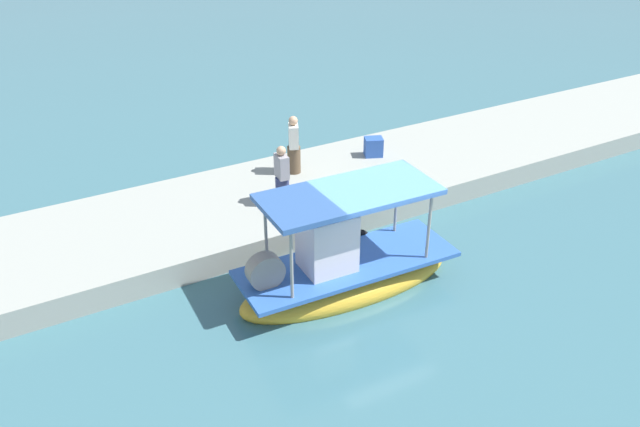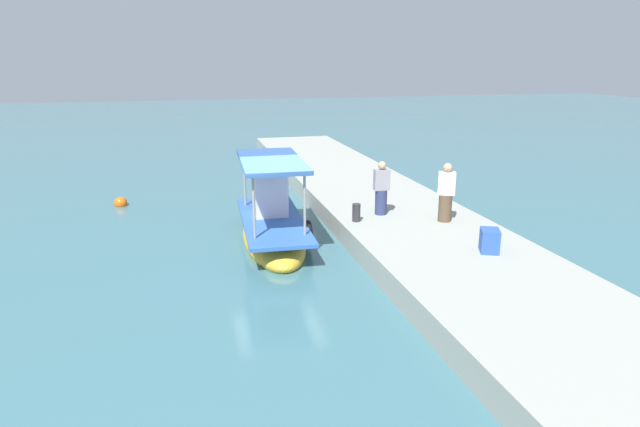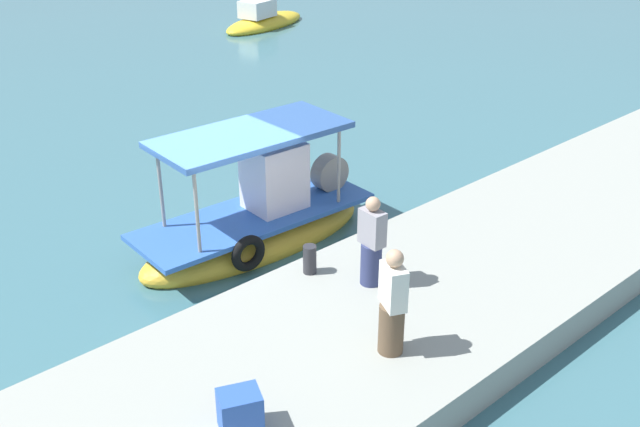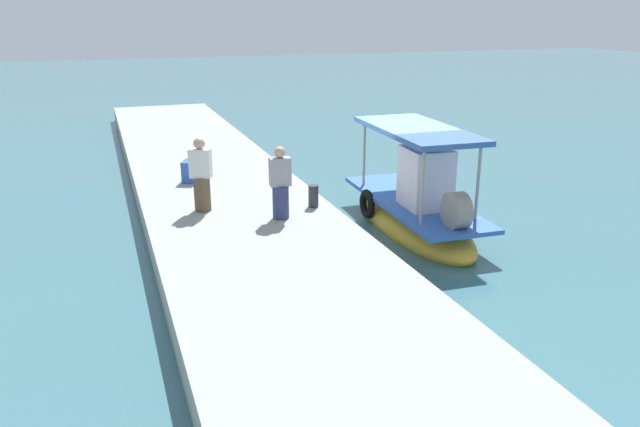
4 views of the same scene
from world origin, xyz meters
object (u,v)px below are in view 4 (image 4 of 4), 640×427
at_px(main_fishing_boat, 415,210).
at_px(cargo_crate, 192,171).
at_px(fisherman_by_crate, 201,178).
at_px(mooring_bollard, 313,196).
at_px(fisherman_near_bollard, 280,186).

relative_size(main_fishing_boat, cargo_crate, 9.21).
height_order(fisherman_by_crate, cargo_crate, fisherman_by_crate).
height_order(main_fishing_boat, mooring_bollard, main_fishing_boat).
height_order(mooring_bollard, cargo_crate, cargo_crate).
distance_m(main_fishing_boat, cargo_crate, 6.19).
xyz_separation_m(fisherman_by_crate, mooring_bollard, (0.61, 2.52, -0.52)).
height_order(fisherman_near_bollard, mooring_bollard, fisherman_near_bollard).
bearing_deg(cargo_crate, fisherman_by_crate, -3.18).
relative_size(main_fishing_boat, fisherman_by_crate, 3.09).
height_order(fisherman_near_bollard, cargo_crate, fisherman_near_bollard).
bearing_deg(fisherman_by_crate, mooring_bollard, 76.47).
bearing_deg(mooring_bollard, fisherman_near_bollard, -60.41).
distance_m(mooring_bollard, cargo_crate, 4.04).
height_order(main_fishing_boat, fisherman_near_bollard, main_fishing_boat).
distance_m(fisherman_near_bollard, mooring_bollard, 1.21).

